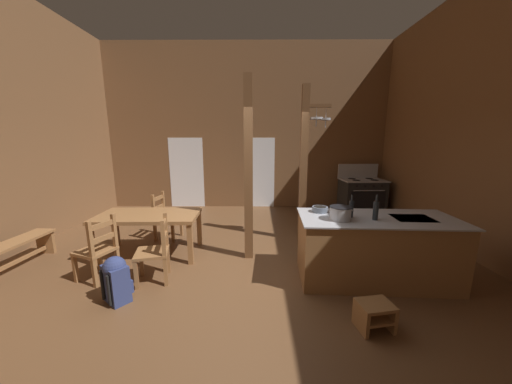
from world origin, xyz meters
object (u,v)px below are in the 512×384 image
(dining_table, at_px, (149,219))
(ladderback_chair_at_table_end, at_px, (98,250))
(stockpot_on_counter, at_px, (340,213))
(bottle_tall_on_counter, at_px, (376,210))
(stove_range, at_px, (361,195))
(kitchen_island, at_px, (375,249))
(ladderback_chair_by_post, at_px, (156,251))
(step_stool, at_px, (375,314))
(bottle_short_on_counter, at_px, (351,208))
(backpack, at_px, (116,278))
(bench_along_left_wall, at_px, (7,253))
(ladderback_chair_near_window, at_px, (165,217))
(mixing_bowl_on_counter, at_px, (320,209))

(dining_table, relative_size, ladderback_chair_at_table_end, 1.82)
(stockpot_on_counter, bearing_deg, bottle_tall_on_counter, 0.36)
(stove_range, xyz_separation_m, stockpot_on_counter, (-1.75, -3.70, 0.55))
(stove_range, distance_m, stockpot_on_counter, 4.13)
(kitchen_island, height_order, ladderback_chair_at_table_end, ladderback_chair_at_table_end)
(ladderback_chair_by_post, distance_m, stockpot_on_counter, 2.64)
(stove_range, relative_size, stockpot_on_counter, 3.69)
(kitchen_island, xyz_separation_m, step_stool, (-0.42, -1.03, -0.29))
(step_stool, xyz_separation_m, bottle_short_on_counter, (0.05, 1.05, 0.89))
(dining_table, bearing_deg, backpack, -84.79)
(kitchen_island, xyz_separation_m, bench_along_left_wall, (-5.51, 0.17, -0.16))
(ladderback_chair_by_post, relative_size, backpack, 1.59)
(ladderback_chair_near_window, relative_size, ladderback_chair_by_post, 1.00)
(step_stool, relative_size, stockpot_on_counter, 1.13)
(ladderback_chair_at_table_end, xyz_separation_m, backpack, (0.53, -0.53, -0.14))
(ladderback_chair_at_table_end, bearing_deg, ladderback_chair_by_post, -1.68)
(ladderback_chair_by_post, height_order, bench_along_left_wall, ladderback_chair_by_post)
(stove_range, height_order, backpack, stove_range)
(ladderback_chair_near_window, height_order, backpack, ladderback_chair_near_window)
(stockpot_on_counter, distance_m, mixing_bowl_on_counter, 0.43)
(mixing_bowl_on_counter, bearing_deg, bottle_tall_on_counter, -30.41)
(kitchen_island, bearing_deg, stockpot_on_counter, -168.74)
(stove_range, xyz_separation_m, backpack, (-4.64, -4.14, -0.17))
(kitchen_island, distance_m, bottle_tall_on_counter, 0.62)
(ladderback_chair_by_post, xyz_separation_m, bottle_short_on_counter, (2.76, 0.06, 0.61))
(kitchen_island, height_order, ladderback_chair_by_post, ladderback_chair_by_post)
(ladderback_chair_near_window, height_order, ladderback_chair_by_post, same)
(kitchen_island, bearing_deg, bottle_tall_on_counter, -129.45)
(dining_table, distance_m, ladderback_chair_at_table_end, 0.97)
(ladderback_chair_by_post, bearing_deg, ladderback_chair_at_table_end, 178.32)
(ladderback_chair_by_post, height_order, stockpot_on_counter, stockpot_on_counter)
(kitchen_island, height_order, dining_table, kitchen_island)
(backpack, bearing_deg, stove_range, 41.73)
(dining_table, bearing_deg, bottle_short_on_counter, -14.33)
(dining_table, height_order, stockpot_on_counter, stockpot_on_counter)
(kitchen_island, distance_m, backpack, 3.50)
(stockpot_on_counter, bearing_deg, dining_table, 162.57)
(kitchen_island, xyz_separation_m, bottle_tall_on_counter, (-0.09, -0.11, 0.61))
(step_stool, height_order, bottle_tall_on_counter, bottle_tall_on_counter)
(mixing_bowl_on_counter, bearing_deg, ladderback_chair_at_table_end, -174.72)
(ladderback_chair_at_table_end, height_order, bottle_tall_on_counter, bottle_tall_on_counter)
(ladderback_chair_near_window, height_order, bench_along_left_wall, ladderback_chair_near_window)
(dining_table, height_order, bottle_short_on_counter, bottle_short_on_counter)
(ladderback_chair_near_window, xyz_separation_m, bottle_tall_on_counter, (3.48, -1.72, 0.62))
(ladderback_chair_by_post, distance_m, backpack, 0.61)
(mixing_bowl_on_counter, height_order, bottle_tall_on_counter, bottle_tall_on_counter)
(mixing_bowl_on_counter, relative_size, bottle_tall_on_counter, 0.67)
(stockpot_on_counter, height_order, bottle_short_on_counter, bottle_short_on_counter)
(stockpot_on_counter, relative_size, mixing_bowl_on_counter, 1.55)
(ladderback_chair_at_table_end, relative_size, bench_along_left_wall, 0.62)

